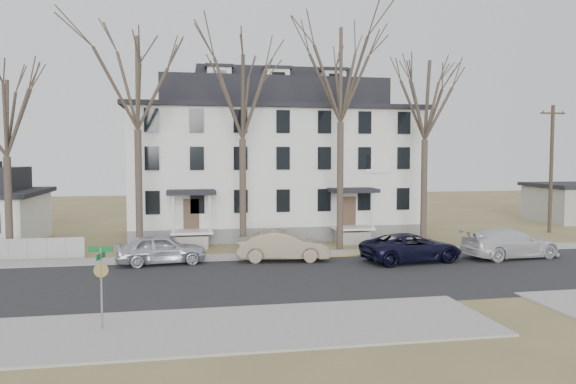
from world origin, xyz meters
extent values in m
plane|color=olive|center=(0.00, 0.00, 0.00)|extent=(120.00, 120.00, 0.00)
cube|color=#27272A|center=(0.00, 2.00, 0.00)|extent=(120.00, 10.00, 0.04)
cube|color=#A09F97|center=(0.00, 8.00, 0.00)|extent=(120.00, 2.00, 0.08)
cube|color=#A09F97|center=(-8.00, -5.00, 0.00)|extent=(20.00, 5.00, 0.08)
cube|color=gold|center=(5.00, 7.10, 0.00)|extent=(14.00, 0.25, 0.06)
cube|color=slate|center=(-2.00, 18.00, 0.50)|extent=(20.00, 10.00, 1.00)
cube|color=silver|center=(-2.00, 18.00, 5.00)|extent=(20.00, 10.00, 8.00)
cube|color=black|center=(-2.00, 18.00, 9.10)|extent=(20.80, 10.80, 0.30)
cube|color=black|center=(-2.00, 18.00, 10.25)|extent=(16.00, 7.00, 2.00)
cube|color=black|center=(-2.00, 18.00, 11.65)|extent=(11.00, 4.50, 0.80)
cube|color=white|center=(-8.00, 12.04, 1.00)|extent=(2.60, 2.00, 0.16)
cube|color=white|center=(2.50, 12.04, 1.00)|extent=(2.60, 2.00, 0.16)
cube|color=white|center=(4.50, 12.92, 5.20)|extent=(1.60, 0.08, 1.20)
cylinder|color=#473B31|center=(-11.00, 9.80, 3.64)|extent=(0.40, 0.40, 7.28)
cylinder|color=#473B31|center=(-5.00, 9.80, 3.38)|extent=(0.40, 0.40, 6.76)
cylinder|color=#473B31|center=(1.00, 9.80, 3.90)|extent=(0.40, 0.40, 7.80)
cylinder|color=#473B31|center=(6.50, 9.80, 3.38)|extent=(0.40, 0.40, 6.76)
cylinder|color=#473B31|center=(-18.00, 9.80, 2.86)|extent=(0.40, 0.40, 5.72)
cylinder|color=#3D3023|center=(18.50, 14.00, 4.75)|extent=(0.28, 0.28, 9.50)
cube|color=#3D3023|center=(18.50, 14.00, 8.90)|extent=(2.00, 0.12, 0.12)
imported|color=#B9BCC5|center=(-9.68, 6.73, 0.80)|extent=(4.89, 2.42, 1.60)
imported|color=#786952|center=(-3.18, 6.47, 0.82)|extent=(5.18, 2.37, 1.65)
imported|color=black|center=(3.64, 4.94, 0.76)|extent=(5.79, 3.26, 1.53)
imported|color=silver|center=(9.54, 4.97, 0.82)|extent=(5.90, 2.98, 1.64)
imported|color=black|center=(-9.62, 11.75, 0.44)|extent=(1.72, 1.40, 0.88)
cylinder|color=gray|center=(-11.19, -4.42, 1.39)|extent=(0.07, 0.07, 2.78)
cube|color=#0C5926|center=(-11.19, -4.42, 2.72)|extent=(0.80, 0.03, 0.19)
cube|color=#0C5926|center=(-11.19, -4.42, 2.50)|extent=(0.03, 0.80, 0.19)
camera|label=1|loc=(-8.54, -23.40, 5.79)|focal=35.00mm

